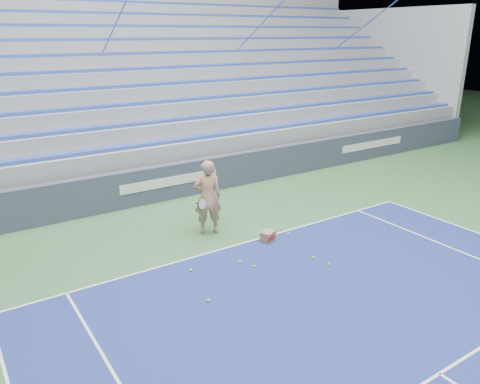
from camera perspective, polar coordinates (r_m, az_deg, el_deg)
name	(u,v)px	position (r m, az deg, el deg)	size (l,w,h in m)	color
sponsor_barrier	(168,182)	(14.55, -8.73, 1.25)	(30.00, 0.32, 1.10)	#373F55
bleachers	(103,101)	(19.41, -16.33, 10.60)	(31.00, 9.15, 7.30)	#95979D
tennis_player	(208,197)	(11.80, -3.97, -0.66)	(1.02, 0.95, 1.93)	tan
ball_box	(268,236)	(11.62, 3.44, -5.42)	(0.42, 0.39, 0.26)	olive
tennis_ball_0	(240,262)	(10.59, -0.02, -8.50)	(0.07, 0.07, 0.07)	#C9DB2C
tennis_ball_1	(313,258)	(10.90, 8.94, -7.90)	(0.07, 0.07, 0.07)	#C9DB2C
tennis_ball_2	(208,301)	(9.21, -3.87, -13.08)	(0.07, 0.07, 0.07)	#C9DB2C
tennis_ball_3	(288,234)	(12.04, 5.88, -5.09)	(0.07, 0.07, 0.07)	#C9DB2C
tennis_ball_4	(328,265)	(10.65, 10.72, -8.70)	(0.07, 0.07, 0.07)	#C9DB2C
tennis_ball_5	(191,270)	(10.29, -6.02, -9.48)	(0.07, 0.07, 0.07)	#C9DB2C
tennis_ball_6	(254,266)	(10.40, 1.76, -9.04)	(0.07, 0.07, 0.07)	#C9DB2C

